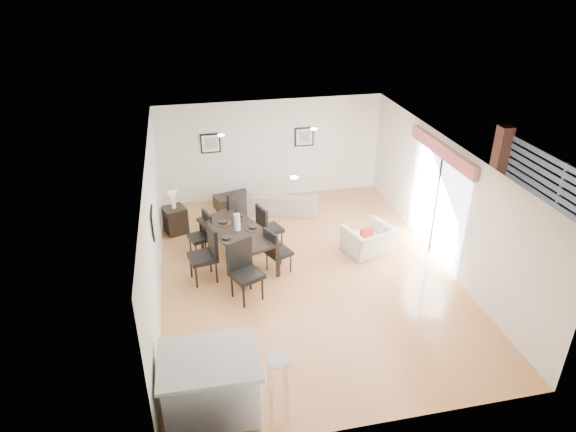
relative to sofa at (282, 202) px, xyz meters
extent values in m
plane|color=#B67B4A|center=(-0.07, -2.95, -0.28)|extent=(8.00, 8.00, 0.00)
cube|color=silver|center=(-0.07, 1.05, 1.07)|extent=(6.00, 0.04, 2.70)
cube|color=silver|center=(-0.07, -6.95, 1.07)|extent=(6.00, 0.04, 2.70)
cube|color=silver|center=(-3.07, -2.95, 1.07)|extent=(0.04, 8.00, 2.70)
cube|color=silver|center=(2.93, -2.95, 1.07)|extent=(0.04, 8.00, 2.70)
cube|color=white|center=(-0.07, -2.95, 2.42)|extent=(6.00, 8.00, 0.02)
imported|color=#A39584|center=(0.00, 0.00, 0.00)|extent=(2.03, 1.27, 0.55)
imported|color=beige|center=(1.49, -2.42, 0.05)|extent=(1.21, 1.12, 0.65)
imported|color=#365926|center=(5.83, -3.29, 0.06)|extent=(0.62, 0.54, 0.68)
imported|color=#365926|center=(5.44, -2.29, 0.04)|extent=(0.39, 0.39, 0.63)
cube|color=black|center=(-1.40, -2.24, 0.51)|extent=(1.66, 2.20, 0.07)
cylinder|color=black|center=(-1.45, -3.26, 0.10)|extent=(0.08, 0.08, 0.76)
cylinder|color=black|center=(-2.15, -1.55, 0.10)|extent=(0.08, 0.08, 0.76)
cylinder|color=black|center=(-0.66, -2.93, 0.10)|extent=(0.08, 0.08, 0.76)
cylinder|color=black|center=(-1.36, -1.23, 0.10)|extent=(0.08, 0.08, 0.76)
cube|color=black|center=(-2.19, -2.74, 0.26)|extent=(0.64, 0.64, 0.09)
cube|color=black|center=(-1.96, -2.69, 0.61)|extent=(0.18, 0.54, 0.65)
cylinder|color=black|center=(-2.45, -2.57, -0.03)|extent=(0.04, 0.04, 0.49)
cylinder|color=black|center=(-2.03, -2.48, -0.03)|extent=(0.04, 0.04, 0.49)
cylinder|color=black|center=(-2.36, -2.99, -0.03)|extent=(0.04, 0.04, 0.49)
cylinder|color=black|center=(-1.94, -2.90, -0.03)|extent=(0.04, 0.04, 0.49)
cube|color=black|center=(-2.19, -1.75, 0.18)|extent=(0.58, 0.58, 0.08)
cube|color=black|center=(-2.01, -1.68, 0.47)|extent=(0.20, 0.45, 0.55)
cylinder|color=black|center=(-2.42, -1.64, -0.07)|extent=(0.04, 0.04, 0.42)
cylinder|color=black|center=(-2.08, -1.52, -0.07)|extent=(0.04, 0.04, 0.42)
cylinder|color=black|center=(-2.31, -1.97, -0.07)|extent=(0.04, 0.04, 0.42)
cylinder|color=black|center=(-1.97, -1.86, -0.07)|extent=(0.04, 0.04, 0.42)
cube|color=black|center=(-0.61, -2.74, 0.19)|extent=(0.61, 0.61, 0.08)
cube|color=black|center=(-0.80, -2.82, 0.48)|extent=(0.24, 0.45, 0.55)
cylinder|color=black|center=(-0.38, -2.83, -0.07)|extent=(0.04, 0.04, 0.42)
cylinder|color=black|center=(-0.71, -2.97, -0.07)|extent=(0.04, 0.04, 0.42)
cylinder|color=black|center=(-0.52, -2.50, -0.07)|extent=(0.04, 0.04, 0.42)
cylinder|color=black|center=(-0.85, -2.64, -0.07)|extent=(0.04, 0.04, 0.42)
cube|color=black|center=(-0.61, -1.75, 0.21)|extent=(0.61, 0.61, 0.08)
cube|color=black|center=(-0.81, -1.82, 0.51)|extent=(0.22, 0.48, 0.58)
cylinder|color=black|center=(-0.37, -1.87, -0.06)|extent=(0.04, 0.04, 0.44)
cylinder|color=black|center=(-0.73, -1.99, -0.06)|extent=(0.04, 0.04, 0.44)
cylinder|color=black|center=(-0.50, -1.51, -0.06)|extent=(0.04, 0.04, 0.44)
cylinder|color=black|center=(-0.85, -1.63, -0.06)|extent=(0.04, 0.04, 0.44)
cube|color=black|center=(-1.40, -3.56, 0.27)|extent=(0.72, 0.72, 0.09)
cube|color=black|center=(-1.50, -3.34, 0.61)|extent=(0.53, 0.29, 0.65)
cylinder|color=black|center=(-1.51, -3.84, -0.03)|extent=(0.04, 0.04, 0.50)
cylinder|color=black|center=(-1.69, -3.45, -0.03)|extent=(0.04, 0.04, 0.50)
cylinder|color=black|center=(-1.12, -3.66, -0.03)|extent=(0.04, 0.04, 0.50)
cylinder|color=black|center=(-1.30, -3.27, -0.03)|extent=(0.04, 0.04, 0.50)
cube|color=black|center=(-1.40, -0.92, 0.26)|extent=(0.74, 0.74, 0.09)
cube|color=black|center=(-1.28, -1.12, 0.60)|extent=(0.49, 0.35, 0.64)
cylinder|color=black|center=(-1.34, -0.63, -0.03)|extent=(0.04, 0.04, 0.49)
cylinder|color=black|center=(-1.11, -0.98, -0.03)|extent=(0.04, 0.04, 0.49)
cylinder|color=black|center=(-1.69, -0.87, -0.03)|extent=(0.04, 0.04, 0.49)
cylinder|color=black|center=(-1.46, -1.22, -0.03)|extent=(0.04, 0.04, 0.49)
cylinder|color=white|center=(-1.40, -2.24, 0.74)|extent=(0.13, 0.13, 0.38)
cylinder|color=black|center=(-1.08, -2.24, 0.55)|extent=(0.37, 0.37, 0.01)
cylinder|color=black|center=(-1.08, -2.24, 0.58)|extent=(0.20, 0.20, 0.05)
cylinder|color=black|center=(-1.30, -1.67, 0.55)|extent=(0.37, 0.37, 0.01)
cylinder|color=black|center=(-1.30, -1.67, 0.58)|extent=(0.20, 0.20, 0.05)
cylinder|color=black|center=(-1.67, -1.89, 0.55)|extent=(0.37, 0.37, 0.01)
cylinder|color=black|center=(-1.67, -1.89, 0.58)|extent=(0.20, 0.20, 0.05)
cylinder|color=black|center=(-1.67, -2.60, 0.55)|extent=(0.37, 0.37, 0.01)
cylinder|color=black|center=(-1.67, -2.60, 0.58)|extent=(0.20, 0.20, 0.05)
cylinder|color=black|center=(-1.30, -2.82, 0.55)|extent=(0.37, 0.37, 0.01)
cylinder|color=black|center=(-1.30, -2.82, 0.58)|extent=(0.20, 0.20, 0.05)
cube|color=black|center=(-1.23, 0.50, -0.10)|extent=(1.01, 0.76, 0.36)
cube|color=black|center=(-2.72, -0.54, 0.05)|extent=(0.63, 0.63, 0.65)
cylinder|color=white|center=(-2.72, -0.54, 0.47)|extent=(0.10, 0.10, 0.18)
cone|color=white|center=(-2.72, -0.54, 0.68)|extent=(0.22, 0.22, 0.24)
cube|color=#AD2516|center=(1.40, -2.51, 0.25)|extent=(0.33, 0.21, 0.31)
cube|color=white|center=(-2.30, -6.18, 0.19)|extent=(1.35, 1.03, 0.94)
cube|color=#BDBDC0|center=(-2.30, -6.18, 0.70)|extent=(1.46, 1.14, 0.07)
cylinder|color=silver|center=(-1.30, -6.18, 0.49)|extent=(0.36, 0.36, 0.05)
cylinder|color=silver|center=(-1.18, -6.06, 0.11)|extent=(0.03, 0.03, 0.77)
cylinder|color=silver|center=(-1.42, -6.06, 0.11)|extent=(0.03, 0.03, 0.77)
cylinder|color=silver|center=(-1.42, -6.30, 0.11)|extent=(0.03, 0.03, 0.77)
cylinder|color=silver|center=(-1.18, -6.30, 0.11)|extent=(0.03, 0.03, 0.77)
cube|color=black|center=(-1.67, 1.02, 1.37)|extent=(0.52, 0.03, 0.52)
cube|color=white|center=(-1.67, 1.02, 1.37)|extent=(0.44, 0.04, 0.44)
cube|color=#60605B|center=(-1.67, 1.02, 1.37)|extent=(0.30, 0.04, 0.30)
cube|color=black|center=(0.83, 1.02, 1.37)|extent=(0.52, 0.03, 0.52)
cube|color=white|center=(0.83, 1.02, 1.37)|extent=(0.44, 0.04, 0.44)
cube|color=#60605B|center=(0.83, 1.02, 1.37)|extent=(0.30, 0.04, 0.30)
cube|color=black|center=(-3.04, -3.15, 1.37)|extent=(0.03, 0.52, 0.52)
cube|color=white|center=(-3.04, -3.15, 1.37)|extent=(0.04, 0.44, 0.44)
cube|color=#60605B|center=(-3.04, -3.15, 1.37)|extent=(0.04, 0.30, 0.30)
cube|color=white|center=(2.91, -2.65, 0.85)|extent=(0.02, 2.40, 2.25)
cube|color=black|center=(2.89, -2.65, 0.85)|extent=(0.03, 0.05, 2.25)
cube|color=black|center=(2.89, -2.65, 1.99)|extent=(0.03, 2.50, 0.05)
cube|color=maroon|center=(2.85, -2.65, 2.15)|extent=(0.10, 2.70, 0.28)
plane|color=gray|center=(4.93, -2.65, -0.28)|extent=(6.00, 6.00, 0.00)
cube|color=#2F2F31|center=(6.13, -2.65, 0.62)|extent=(0.08, 5.50, 1.80)
cube|color=brown|center=(5.98, -0.25, 0.72)|extent=(0.35, 0.35, 2.00)
camera|label=1|loc=(-2.34, -11.77, 5.82)|focal=32.00mm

